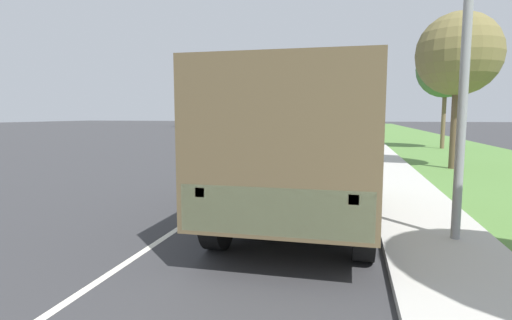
# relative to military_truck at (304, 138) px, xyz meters

# --- Properties ---
(ground_plane) EXTENTS (180.00, 180.00, 0.00)m
(ground_plane) POSITION_rel_military_truck_xyz_m (-2.18, 30.77, -1.64)
(ground_plane) COLOR #38383A
(lane_centre_stripe) EXTENTS (0.12, 120.00, 0.00)m
(lane_centre_stripe) POSITION_rel_military_truck_xyz_m (-2.18, 30.77, -1.64)
(lane_centre_stripe) COLOR silver
(lane_centre_stripe) RESTS_ON ground
(sidewalk_right) EXTENTS (1.80, 120.00, 0.12)m
(sidewalk_right) POSITION_rel_military_truck_xyz_m (2.32, 30.77, -1.58)
(sidewalk_right) COLOR beige
(sidewalk_right) RESTS_ON ground
(grass_strip_right) EXTENTS (7.00, 120.00, 0.02)m
(grass_strip_right) POSITION_rel_military_truck_xyz_m (6.72, 30.77, -1.63)
(grass_strip_right) COLOR #56843D
(grass_strip_right) RESTS_ON ground
(military_truck) EXTENTS (2.51, 6.64, 2.85)m
(military_truck) POSITION_rel_military_truck_xyz_m (0.00, 0.00, 0.00)
(military_truck) COLOR #606647
(military_truck) RESTS_ON ground
(car_nearest_ahead) EXTENTS (1.92, 4.56, 1.73)m
(car_nearest_ahead) POSITION_rel_military_truck_xyz_m (-3.72, 13.66, -0.87)
(car_nearest_ahead) COLOR silver
(car_nearest_ahead) RESTS_ON ground
(car_second_ahead) EXTENTS (1.83, 4.23, 1.62)m
(car_second_ahead) POSITION_rel_military_truck_xyz_m (-3.64, 25.06, -0.92)
(car_second_ahead) COLOR navy
(car_second_ahead) RESTS_ON ground
(car_third_ahead) EXTENTS (1.92, 4.62, 1.53)m
(car_third_ahead) POSITION_rel_military_truck_xyz_m (-3.87, 38.72, -0.95)
(car_third_ahead) COLOR silver
(car_third_ahead) RESTS_ON ground
(car_fourth_ahead) EXTENTS (1.81, 4.78, 1.49)m
(car_fourth_ahead) POSITION_rel_military_truck_xyz_m (-3.58, 54.09, -0.97)
(car_fourth_ahead) COLOR tan
(car_fourth_ahead) RESTS_ON ground
(tree_mid_right) EXTENTS (3.11, 3.11, 5.92)m
(tree_mid_right) POSITION_rel_military_truck_xyz_m (4.78, 8.84, 2.72)
(tree_mid_right) COLOR brown
(tree_mid_right) RESTS_ON grass_strip_right
(tree_far_right) EXTENTS (3.49, 3.49, 6.61)m
(tree_far_right) POSITION_rel_military_truck_xyz_m (6.46, 18.79, 3.23)
(tree_far_right) COLOR brown
(tree_far_right) RESTS_ON grass_strip_right
(building_distant) EXTENTS (17.15, 9.33, 6.43)m
(building_distant) POSITION_rel_military_truck_xyz_m (-19.01, 59.99, 1.62)
(building_distant) COLOR beige
(building_distant) RESTS_ON ground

